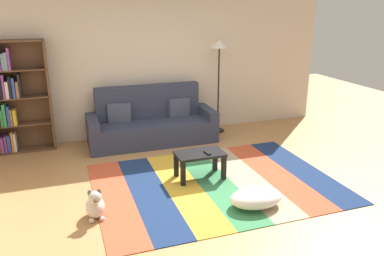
{
  "coord_description": "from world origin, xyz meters",
  "views": [
    {
      "loc": [
        -1.73,
        -4.51,
        2.42
      ],
      "look_at": [
        0.06,
        0.63,
        0.65
      ],
      "focal_mm": 36.21,
      "sensor_mm": 36.0,
      "label": 1
    }
  ],
  "objects": [
    {
      "name": "ground_plane",
      "position": [
        0.0,
        0.0,
        0.0
      ],
      "size": [
        14.0,
        14.0,
        0.0
      ],
      "primitive_type": "plane",
      "color": "#B27F4C"
    },
    {
      "name": "back_wall",
      "position": [
        0.0,
        2.55,
        1.35
      ],
      "size": [
        6.8,
        0.1,
        2.7
      ],
      "primitive_type": "cube",
      "color": "beige",
      "rests_on": "ground_plane"
    },
    {
      "name": "rug",
      "position": [
        0.2,
        0.03,
        0.01
      ],
      "size": [
        3.3,
        2.43,
        0.01
      ],
      "color": "#C64C2D",
      "rests_on": "ground_plane"
    },
    {
      "name": "couch",
      "position": [
        -0.23,
        2.02,
        0.34
      ],
      "size": [
        2.26,
        0.8,
        1.0
      ],
      "color": "#2D3347",
      "rests_on": "ground_plane"
    },
    {
      "name": "bookshelf",
      "position": [
        -2.45,
        2.31,
        0.94
      ],
      "size": [
        0.9,
        0.28,
        1.86
      ],
      "color": "brown",
      "rests_on": "ground_plane"
    },
    {
      "name": "coffee_table",
      "position": [
        0.05,
        0.27,
        0.31
      ],
      "size": [
        0.69,
        0.4,
        0.38
      ],
      "color": "black",
      "rests_on": "rug"
    },
    {
      "name": "pouf",
      "position": [
        0.42,
        -0.73,
        0.12
      ],
      "size": [
        0.67,
        0.45,
        0.23
      ],
      "primitive_type": "ellipsoid",
      "color": "white",
      "rests_on": "rug"
    },
    {
      "name": "dog",
      "position": [
        -1.48,
        -0.34,
        0.16
      ],
      "size": [
        0.22,
        0.35,
        0.4
      ],
      "color": "beige",
      "rests_on": "ground_plane"
    },
    {
      "name": "standing_lamp",
      "position": [
        1.14,
        2.19,
        1.47
      ],
      "size": [
        0.32,
        0.32,
        1.76
      ],
      "color": "black",
      "rests_on": "ground_plane"
    },
    {
      "name": "tv_remote",
      "position": [
        0.14,
        0.21,
        0.4
      ],
      "size": [
        0.06,
        0.15,
        0.02
      ],
      "primitive_type": "cube",
      "rotation": [
        0.0,
        0.0,
        0.14
      ],
      "color": "black",
      "rests_on": "coffee_table"
    }
  ]
}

